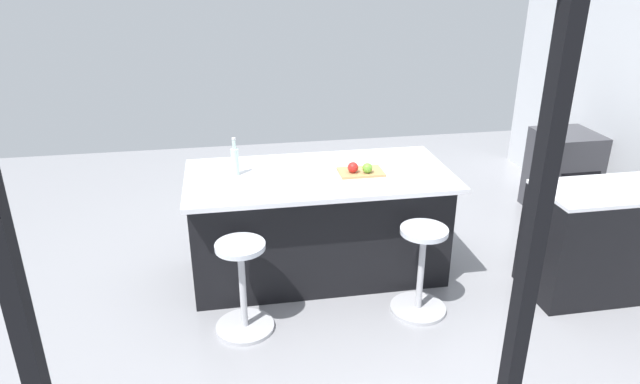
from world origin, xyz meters
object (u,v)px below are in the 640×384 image
(stool_middle, at_px, (243,290))
(apple_red, at_px, (353,167))
(water_bottle, at_px, (235,161))
(stool_by_window, at_px, (421,273))
(cutting_board, at_px, (361,172))
(kitchen_island, at_px, (318,223))
(apple_green, at_px, (367,168))
(oven_range, at_px, (563,173))

(stool_middle, bearing_deg, apple_red, -148.50)
(water_bottle, bearing_deg, stool_by_window, 151.12)
(cutting_board, bearing_deg, kitchen_island, -16.55)
(apple_green, bearing_deg, stool_middle, 27.56)
(oven_range, distance_m, stool_by_window, 2.63)
(cutting_board, bearing_deg, stool_by_window, 119.63)
(cutting_board, relative_size, apple_green, 4.37)
(apple_green, height_order, apple_red, apple_red)
(cutting_board, bearing_deg, apple_green, 127.18)
(stool_middle, distance_m, cutting_board, 1.34)
(apple_green, bearing_deg, water_bottle, -10.40)
(stool_middle, bearing_deg, cutting_board, -149.32)
(apple_red, distance_m, water_bottle, 0.95)
(kitchen_island, height_order, stool_by_window, kitchen_island)
(stool_by_window, xyz_separation_m, cutting_board, (0.34, -0.61, 0.63))
(kitchen_island, height_order, cutting_board, cutting_board)
(oven_range, bearing_deg, water_bottle, 12.83)
(oven_range, distance_m, kitchen_island, 2.93)
(stool_by_window, relative_size, cutting_board, 2.01)
(stool_by_window, xyz_separation_m, apple_green, (0.30, -0.55, 0.68))
(kitchen_island, xyz_separation_m, stool_middle, (0.68, 0.71, -0.14))
(kitchen_island, bearing_deg, oven_range, -163.51)
(kitchen_island, xyz_separation_m, cutting_board, (-0.34, 0.10, 0.48))
(apple_green, bearing_deg, kitchen_island, -22.01)
(stool_by_window, xyz_separation_m, stool_middle, (1.36, 0.00, 0.00))
(oven_range, height_order, stool_middle, oven_range)
(kitchen_island, bearing_deg, cutting_board, 163.45)
(apple_green, height_order, water_bottle, water_bottle)
(oven_range, height_order, kitchen_island, kitchen_island)
(stool_by_window, bearing_deg, cutting_board, -60.37)
(oven_range, xyz_separation_m, stool_by_window, (2.13, 1.54, -0.10))
(oven_range, height_order, stool_by_window, oven_range)
(cutting_board, distance_m, apple_green, 0.08)
(apple_red, relative_size, water_bottle, 0.28)
(oven_range, bearing_deg, cutting_board, 20.65)
(stool_by_window, distance_m, cutting_board, 0.94)
(stool_by_window, bearing_deg, stool_middle, 0.00)
(stool_middle, height_order, water_bottle, water_bottle)
(stool_by_window, bearing_deg, oven_range, -144.18)
(oven_range, bearing_deg, stool_by_window, 35.82)
(stool_middle, bearing_deg, water_bottle, -91.05)
(stool_by_window, relative_size, water_bottle, 2.31)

